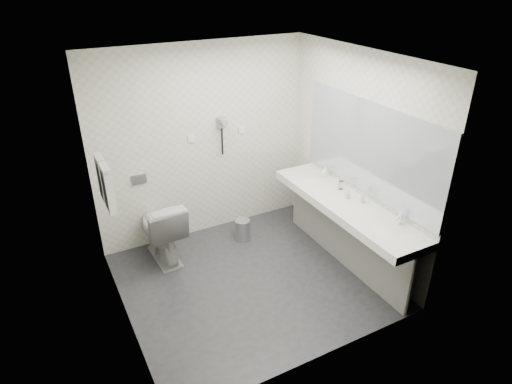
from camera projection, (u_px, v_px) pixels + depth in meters
floor at (251, 280)px, 5.14m from camera, size 2.80×2.80×0.00m
ceiling at (249, 60)px, 4.00m from camera, size 2.80×2.80×0.00m
wall_back at (203, 144)px, 5.59m from camera, size 2.80×0.00×2.80m
wall_front at (325, 247)px, 3.55m from camera, size 2.80×0.00×2.80m
wall_left at (112, 216)px, 3.98m from camera, size 0.00×2.60×2.60m
wall_right at (357, 159)px, 5.16m from camera, size 0.00×2.60×2.60m
vanity_counter at (345, 205)px, 5.09m from camera, size 0.55×2.20×0.10m
vanity_panel at (343, 236)px, 5.30m from camera, size 0.03×2.15×0.75m
vanity_post_near at (410, 284)px, 4.49m from camera, size 0.06×0.06×0.75m
vanity_post_far at (298, 199)px, 6.12m from camera, size 0.06×0.06×0.75m
mirror at (369, 149)px, 4.90m from camera, size 0.02×2.20×1.05m
basin_near at (385, 229)px, 4.56m from camera, size 0.40×0.31×0.05m
basin_far at (313, 181)px, 5.58m from camera, size 0.40×0.31×0.05m
faucet_near at (400, 217)px, 4.61m from camera, size 0.04×0.04×0.15m
faucet_far at (326, 171)px, 5.62m from camera, size 0.04×0.04×0.15m
soap_bottle_a at (348, 194)px, 5.12m from camera, size 0.05×0.05×0.10m
soap_bottle_c at (363, 198)px, 5.02m from camera, size 0.05×0.05×0.13m
glass_left at (341, 185)px, 5.33m from camera, size 0.07×0.07×0.10m
toilet at (161, 229)px, 5.37m from camera, size 0.49×0.82×0.82m
flush_plate at (139, 179)px, 5.36m from camera, size 0.18×0.02×0.12m
pedal_bin at (243, 230)px, 5.85m from camera, size 0.26×0.26×0.28m
bin_lid at (242, 221)px, 5.78m from camera, size 0.20×0.20×0.02m
towel_rail at (101, 163)px, 4.30m from camera, size 0.02×0.62×0.02m
towel_near at (108, 189)px, 4.29m from camera, size 0.07×0.24×0.48m
towel_far at (102, 178)px, 4.51m from camera, size 0.07×0.24×0.48m
dryer_cradle at (221, 122)px, 5.56m from camera, size 0.10×0.04×0.14m
dryer_barrel at (223, 122)px, 5.49m from camera, size 0.08×0.14×0.08m
dryer_cord at (222, 142)px, 5.66m from camera, size 0.02×0.02×0.35m
switch_plate_a at (191, 139)px, 5.47m from camera, size 0.09×0.02×0.09m
switch_plate_b at (242, 130)px, 5.76m from camera, size 0.09×0.02×0.09m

